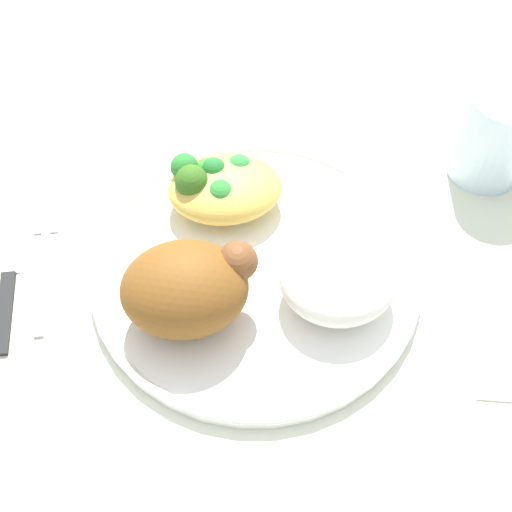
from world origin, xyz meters
The scene contains 9 objects.
ground_plane centered at (0.00, 0.00, 0.00)m, with size 2.00×2.00×0.00m, color silver.
plate centered at (0.00, 0.00, 0.01)m, with size 0.29×0.29×0.02m.
roasted_chicken centered at (-0.06, -0.04, 0.05)m, with size 0.11×0.08×0.07m.
rice_pile centered at (0.06, -0.04, 0.04)m, with size 0.10×0.09×0.05m, color white.
mac_cheese_with_broccoli centered at (-0.02, 0.07, 0.04)m, with size 0.10×0.08×0.05m.
fork centered at (-0.19, 0.03, 0.00)m, with size 0.02×0.14×0.01m.
knife centered at (-0.22, 0.02, 0.00)m, with size 0.02×0.19×0.01m.
water_glass centered at (0.23, 0.10, 0.05)m, with size 0.07×0.07×0.09m, color silver.
napkin centered at (0.21, -0.08, 0.00)m, with size 0.07×0.13×0.00m, color white.
Camera 1 is at (-0.03, -0.31, 0.48)m, focal length 45.33 mm.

